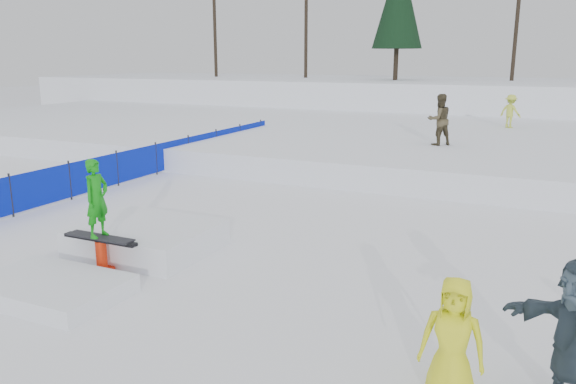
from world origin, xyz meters
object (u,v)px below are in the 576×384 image
at_px(walker_olive, 439,120).
at_px(walker_ygreen, 510,111).
at_px(spectator_dark, 576,339).
at_px(safety_fence, 156,158).
at_px(spectator_yellow, 453,341).
at_px(jib_rail_feature, 123,247).

relative_size(walker_olive, walker_ygreen, 1.24).
bearing_deg(spectator_dark, walker_olive, 145.68).
bearing_deg(walker_ygreen, safety_fence, 75.07).
bearing_deg(walker_olive, safety_fence, -6.62).
bearing_deg(safety_fence, spectator_dark, -35.29).
height_order(walker_olive, spectator_yellow, walker_olive).
bearing_deg(walker_ygreen, jib_rail_feature, 99.49).
bearing_deg(walker_ygreen, spectator_yellow, 118.45).
bearing_deg(jib_rail_feature, walker_ygreen, 73.20).
relative_size(safety_fence, jib_rail_feature, 3.64).
distance_m(safety_fence, walker_olive, 9.95).
distance_m(walker_ygreen, spectator_yellow, 20.79).
xyz_separation_m(walker_ygreen, spectator_yellow, (0.78, -20.76, -0.78)).
bearing_deg(spectator_yellow, walker_ygreen, 91.95).
height_order(walker_ygreen, spectator_yellow, walker_ygreen).
bearing_deg(safety_fence, walker_olive, 32.51).
height_order(walker_ygreen, spectator_dark, walker_ygreen).
bearing_deg(spectator_yellow, jib_rail_feature, 162.73).
bearing_deg(jib_rail_feature, spectator_dark, -12.34).
xyz_separation_m(spectator_yellow, spectator_dark, (1.24, 0.30, 0.16)).
height_order(safety_fence, walker_ygreen, walker_ygreen).
xyz_separation_m(safety_fence, walker_ygreen, (10.29, 11.75, 0.98)).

